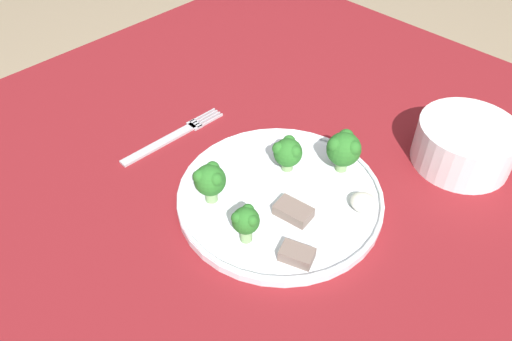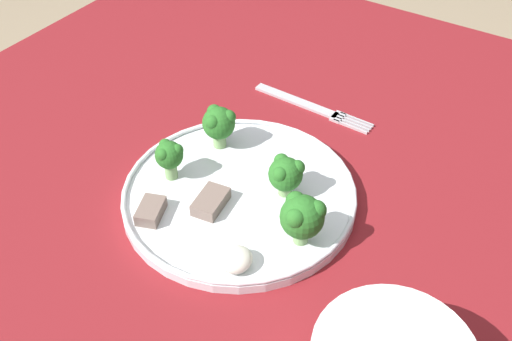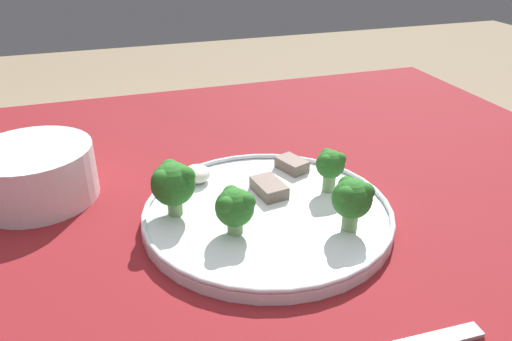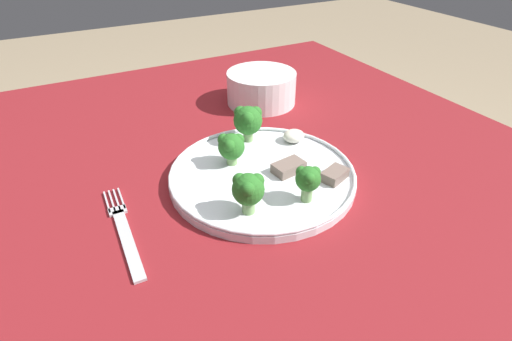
# 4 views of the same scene
# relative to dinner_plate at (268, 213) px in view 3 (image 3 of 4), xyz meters

# --- Properties ---
(table) EXTENTS (1.08, 1.11, 0.71)m
(table) POSITION_rel_dinner_plate_xyz_m (-0.04, 0.03, -0.10)
(table) COLOR maroon
(table) RESTS_ON ground_plane
(dinner_plate) EXTENTS (0.28, 0.28, 0.02)m
(dinner_plate) POSITION_rel_dinner_plate_xyz_m (0.00, 0.00, 0.00)
(dinner_plate) COLOR white
(dinner_plate) RESTS_ON table
(cream_bowl) EXTENTS (0.14, 0.14, 0.07)m
(cream_bowl) POSITION_rel_dinner_plate_xyz_m (0.14, 0.25, 0.02)
(cream_bowl) COLOR white
(cream_bowl) RESTS_ON table
(broccoli_floret_near_rim_left) EXTENTS (0.04, 0.04, 0.06)m
(broccoli_floret_near_rim_left) POSITION_rel_dinner_plate_xyz_m (-0.06, -0.07, 0.04)
(broccoli_floret_near_rim_left) COLOR #7FA866
(broccoli_floret_near_rim_left) RESTS_ON dinner_plate
(broccoli_floret_center_left) EXTENTS (0.05, 0.05, 0.06)m
(broccoli_floret_center_left) POSITION_rel_dinner_plate_xyz_m (0.03, 0.10, 0.04)
(broccoli_floret_center_left) COLOR #7FA866
(broccoli_floret_center_left) RESTS_ON dinner_plate
(broccoli_floret_back_left) EXTENTS (0.04, 0.03, 0.05)m
(broccoli_floret_back_left) POSITION_rel_dinner_plate_xyz_m (0.02, -0.09, 0.04)
(broccoli_floret_back_left) COLOR #7FA866
(broccoli_floret_back_left) RESTS_ON dinner_plate
(broccoli_floret_front_left) EXTENTS (0.04, 0.04, 0.05)m
(broccoli_floret_front_left) POSITION_rel_dinner_plate_xyz_m (-0.03, 0.05, 0.03)
(broccoli_floret_front_left) COLOR #7FA866
(broccoli_floret_front_left) RESTS_ON dinner_plate
(meat_slice_front_slice) EXTENTS (0.05, 0.04, 0.02)m
(meat_slice_front_slice) POSITION_rel_dinner_plate_xyz_m (0.04, -0.02, 0.01)
(meat_slice_front_slice) COLOR #756056
(meat_slice_front_slice) RESTS_ON dinner_plate
(meat_slice_middle_slice) EXTENTS (0.05, 0.04, 0.02)m
(meat_slice_middle_slice) POSITION_rel_dinner_plate_xyz_m (0.09, -0.06, 0.01)
(meat_slice_middle_slice) COLOR #756056
(meat_slice_middle_slice) RESTS_ON dinner_plate
(sauce_dollop) EXTENTS (0.04, 0.03, 0.02)m
(sauce_dollop) POSITION_rel_dinner_plate_xyz_m (0.10, 0.06, 0.01)
(sauce_dollop) COLOR silver
(sauce_dollop) RESTS_ON dinner_plate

